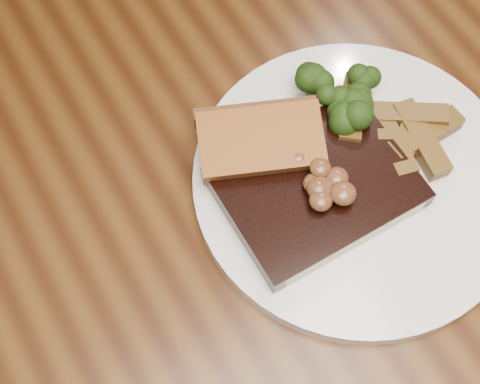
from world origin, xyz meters
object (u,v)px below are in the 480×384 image
(dining_table, at_px, (233,246))
(potato_wedges, at_px, (399,133))
(plate, at_px, (355,182))
(garlic_bread, at_px, (260,153))
(steak, at_px, (316,187))

(dining_table, relative_size, potato_wedges, 16.17)
(plate, bearing_deg, dining_table, 162.00)
(potato_wedges, bearing_deg, dining_table, 172.54)
(garlic_bread, relative_size, potato_wedges, 1.09)
(dining_table, xyz_separation_m, potato_wedges, (0.16, -0.02, 0.12))
(potato_wedges, bearing_deg, steak, -175.91)
(dining_table, xyz_separation_m, garlic_bread, (0.04, 0.03, 0.12))
(garlic_bread, xyz_separation_m, potato_wedges, (0.12, -0.05, 0.00))
(dining_table, bearing_deg, potato_wedges, -7.46)
(dining_table, bearing_deg, plate, -18.00)
(steak, bearing_deg, potato_wedges, 4.61)
(garlic_bread, height_order, potato_wedges, same)
(dining_table, distance_m, steak, 0.14)
(plate, bearing_deg, steak, 169.94)
(plate, bearing_deg, garlic_bread, 136.50)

